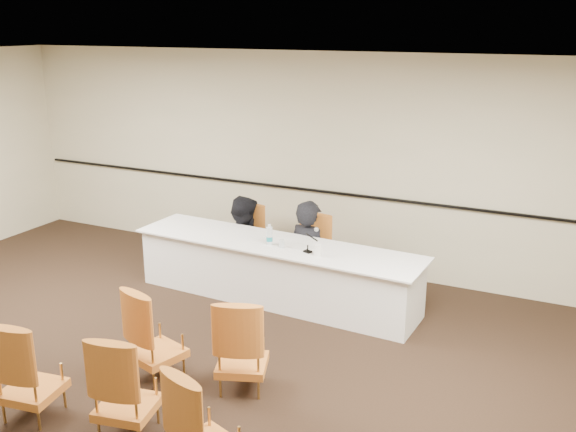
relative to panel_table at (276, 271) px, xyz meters
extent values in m
plane|color=black|center=(-0.02, -2.62, -0.37)|extent=(10.00, 10.00, 0.00)
plane|color=silver|center=(-0.02, -2.62, 2.63)|extent=(10.00, 10.00, 0.00)
cube|color=beige|center=(-0.02, 1.38, 1.13)|extent=(10.00, 0.04, 3.00)
cube|color=black|center=(-0.02, 1.34, 0.73)|extent=(9.80, 0.04, 0.03)
imported|color=black|center=(0.20, 0.55, -0.06)|extent=(0.73, 0.60, 1.74)
imported|color=black|center=(-0.81, 0.59, -0.10)|extent=(0.89, 0.75, 1.66)
cube|color=white|center=(0.35, -0.01, 0.38)|extent=(0.35, 0.30, 0.00)
cylinder|color=silver|center=(0.14, -0.12, 0.42)|extent=(0.08, 0.08, 0.10)
cylinder|color=white|center=(0.65, -0.21, 0.45)|extent=(0.11, 0.11, 0.15)
camera|label=1|loc=(3.38, -6.66, 2.99)|focal=40.00mm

